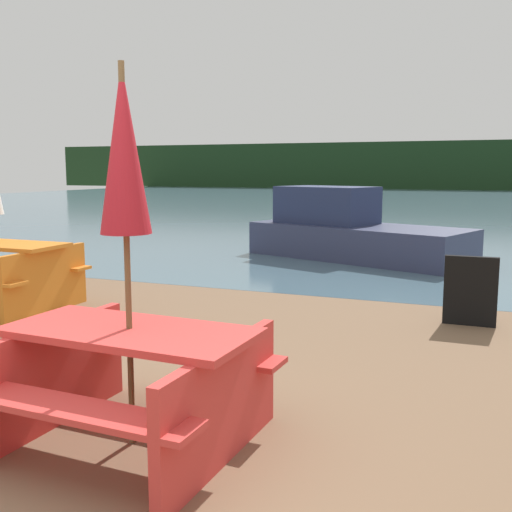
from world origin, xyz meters
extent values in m
cube|color=slate|center=(0.00, 30.64, 0.00)|extent=(60.00, 50.00, 0.00)
cube|color=#193319|center=(0.00, 50.64, 2.00)|extent=(80.00, 1.60, 4.00)
cube|color=red|center=(0.13, 1.09, 0.70)|extent=(1.54, 0.76, 0.04)
cube|color=red|center=(0.11, 0.54, 0.43)|extent=(1.53, 0.34, 0.04)
cube|color=red|center=(0.15, 1.64, 0.43)|extent=(1.53, 0.34, 0.04)
cube|color=red|center=(-0.49, 1.11, 0.34)|extent=(0.12, 1.38, 0.68)
cube|color=red|center=(0.74, 1.06, 0.34)|extent=(0.12, 1.38, 0.68)
cube|color=orange|center=(-3.45, 4.13, 0.45)|extent=(1.81, 0.28, 0.04)
cube|color=orange|center=(-2.68, 3.58, 0.38)|extent=(0.07, 1.38, 0.76)
cylinder|color=brown|center=(0.13, 1.09, 1.14)|extent=(0.04, 0.04, 2.27)
cone|color=#A81923|center=(0.13, 1.09, 1.78)|extent=(0.30, 0.30, 0.98)
cube|color=#333856|center=(-0.21, 9.23, 0.31)|extent=(4.39, 2.88, 0.63)
cube|color=navy|center=(-0.91, 9.48, 0.98)|extent=(2.07, 1.66, 0.71)
cube|color=black|center=(1.93, 4.83, 0.38)|extent=(0.55, 0.08, 0.75)
camera|label=1|loc=(2.12, -1.87, 1.67)|focal=42.00mm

